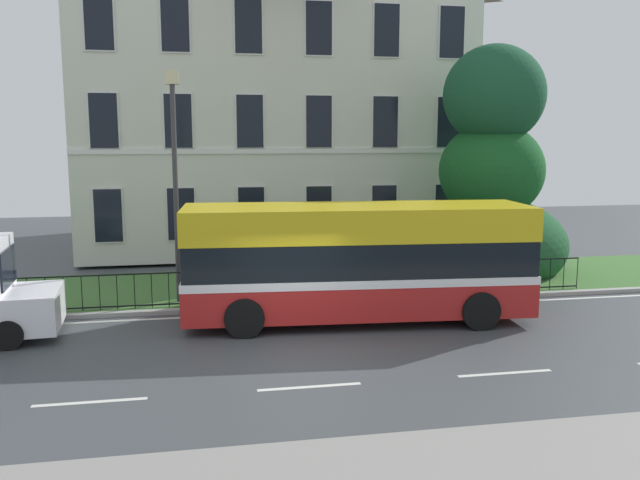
% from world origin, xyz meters
% --- Properties ---
extents(ground_plane, '(60.00, 56.00, 0.18)m').
position_xyz_m(ground_plane, '(0.00, 0.98, -0.02)').
color(ground_plane, '#404549').
extents(georgian_townhouse, '(15.58, 11.04, 12.40)m').
position_xyz_m(georgian_townhouse, '(1.25, 16.19, 6.34)').
color(georgian_townhouse, silver).
rests_on(georgian_townhouse, ground_plane).
extents(iron_verge_railing, '(16.31, 0.04, 0.97)m').
position_xyz_m(iron_verge_railing, '(1.25, 4.40, 0.62)').
color(iron_verge_railing, black).
rests_on(iron_verge_railing, ground_plane).
extents(evergreen_tree, '(5.20, 5.20, 8.49)m').
position_xyz_m(evergreen_tree, '(8.07, 7.79, 2.82)').
color(evergreen_tree, '#423328').
rests_on(evergreen_tree, ground_plane).
extents(single_decker_bus, '(8.97, 3.12, 3.00)m').
position_xyz_m(single_decker_bus, '(2.00, 2.57, 1.58)').
color(single_decker_bus, '#AF1E1D').
rests_on(single_decker_bus, ground_plane).
extents(street_lamp_post, '(0.36, 0.24, 6.36)m').
position_xyz_m(street_lamp_post, '(-2.57, 5.02, 3.79)').
color(street_lamp_post, '#333338').
rests_on(street_lamp_post, ground_plane).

